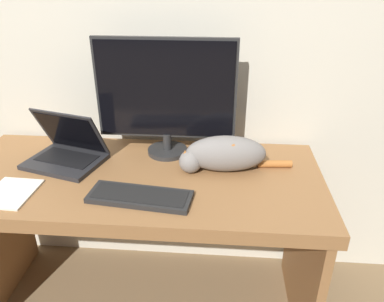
# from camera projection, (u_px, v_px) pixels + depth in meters

# --- Properties ---
(wall_back) EXTENTS (6.40, 0.06, 2.60)m
(wall_back) POSITION_uv_depth(u_px,v_px,m) (148.00, 31.00, 1.72)
(wall_back) COLOR beige
(wall_back) RESTS_ON ground_plane
(desk) EXTENTS (1.58, 0.69, 0.77)m
(desk) POSITION_uv_depth(u_px,v_px,m) (140.00, 205.00, 1.67)
(desk) COLOR olive
(desk) RESTS_ON ground_plane
(monitor) EXTENTS (0.63, 0.19, 0.54)m
(monitor) POSITION_uv_depth(u_px,v_px,m) (166.00, 95.00, 1.65)
(monitor) COLOR #282828
(monitor) RESTS_ON desk
(laptop) EXTENTS (0.37, 0.33, 0.24)m
(laptop) POSITION_uv_depth(u_px,v_px,m) (67.00, 152.00, 1.68)
(laptop) COLOR #232326
(laptop) RESTS_ON desk
(external_keyboard) EXTENTS (0.41, 0.19, 0.02)m
(external_keyboard) POSITION_uv_depth(u_px,v_px,m) (140.00, 197.00, 1.43)
(external_keyboard) COLOR black
(external_keyboard) RESTS_ON desk
(cat) EXTENTS (0.49, 0.16, 0.16)m
(cat) POSITION_uv_depth(u_px,v_px,m) (223.00, 154.00, 1.60)
(cat) COLOR gray
(cat) RESTS_ON desk
(paper_notepad) EXTENTS (0.19, 0.22, 0.01)m
(paper_notepad) POSITION_uv_depth(u_px,v_px,m) (11.00, 193.00, 1.46)
(paper_notepad) COLOR white
(paper_notepad) RESTS_ON desk
(small_toy) EXTENTS (0.05, 0.05, 0.05)m
(small_toy) POSITION_uv_depth(u_px,v_px,m) (251.00, 156.00, 1.69)
(small_toy) COLOR #2D6BB7
(small_toy) RESTS_ON desk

